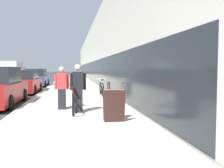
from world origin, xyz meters
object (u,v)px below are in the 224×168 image
object	(u,v)px
vintage_roadster_curbside	(24,82)
parked_sedan_far	(37,78)
person_rider	(78,88)
sandwich_board_sign	(114,105)
tandem_bicycle	(73,100)
moving_truck	(14,70)
cruiser_bike_nearest	(102,89)
person_bystander	(62,88)
bike_rack_hoop	(109,88)

from	to	relation	value
vintage_roadster_curbside	parked_sedan_far	distance (m)	6.28
person_rider	sandwich_board_sign	xyz separation A→B (m)	(0.95, -1.56, -0.36)
tandem_bicycle	moving_truck	bearing A→B (deg)	105.96
vintage_roadster_curbside	tandem_bicycle	bearing A→B (deg)	-69.05
cruiser_bike_nearest	moving_truck	size ratio (longest dim) A/B	0.26
person_bystander	parked_sedan_far	xyz separation A→B (m)	(-2.80, 13.99, -0.19)
sandwich_board_sign	moving_truck	xyz separation A→B (m)	(-9.71, 31.87, 0.74)
person_rider	cruiser_bike_nearest	world-z (taller)	person_rider
bike_rack_hoop	cruiser_bike_nearest	xyz separation A→B (m)	(-0.16, 1.55, -0.13)
sandwich_board_sign	vintage_roadster_curbside	distance (m)	10.89
parked_sedan_far	vintage_roadster_curbside	bearing A→B (deg)	-89.37
bike_rack_hoop	vintage_roadster_curbside	xyz separation A→B (m)	(-4.83, 5.04, 0.05)
person_rider	sandwich_board_sign	size ratio (longest dim) A/B	1.79
bike_rack_hoop	person_rider	bearing A→B (deg)	-114.09
sandwich_board_sign	vintage_roadster_curbside	bearing A→B (deg)	112.94
person_rider	moving_truck	world-z (taller)	moving_truck
tandem_bicycle	vintage_roadster_curbside	world-z (taller)	vintage_roadster_curbside
bike_rack_hoop	sandwich_board_sign	size ratio (longest dim) A/B	0.94
person_rider	bike_rack_hoop	world-z (taller)	person_rider
parked_sedan_far	sandwich_board_sign	bearing A→B (deg)	-75.18
cruiser_bike_nearest	vintage_roadster_curbside	xyz separation A→B (m)	(-4.66, 3.50, 0.18)
bike_rack_hoop	moving_truck	bearing A→B (deg)	110.94
cruiser_bike_nearest	sandwich_board_sign	xyz separation A→B (m)	(-0.42, -6.53, 0.07)
sandwich_board_sign	parked_sedan_far	bearing A→B (deg)	104.82
moving_truck	person_bystander	bearing A→B (deg)	-74.50
person_rider	cruiser_bike_nearest	distance (m)	5.18
moving_truck	sandwich_board_sign	bearing A→B (deg)	-73.06
person_rider	bike_rack_hoop	distance (m)	3.77
cruiser_bike_nearest	moving_truck	world-z (taller)	moving_truck
bike_rack_hoop	moving_truck	world-z (taller)	moving_truck
cruiser_bike_nearest	sandwich_board_sign	size ratio (longest dim) A/B	1.96
person_bystander	vintage_roadster_curbside	size ratio (longest dim) A/B	0.34
person_rider	sandwich_board_sign	world-z (taller)	person_rider
tandem_bicycle	moving_truck	size ratio (longest dim) A/B	0.37
vintage_roadster_curbside	moving_truck	distance (m)	22.53
tandem_bicycle	person_rider	size ratio (longest dim) A/B	1.56
tandem_bicycle	person_bystander	distance (m)	0.71
tandem_bicycle	sandwich_board_sign	distance (m)	2.18
tandem_bicycle	vintage_roadster_curbside	distance (m)	8.73
bike_rack_hoop	cruiser_bike_nearest	size ratio (longest dim) A/B	0.48
person_rider	moving_truck	bearing A→B (deg)	106.11
cruiser_bike_nearest	sandwich_board_sign	world-z (taller)	cruiser_bike_nearest
tandem_bicycle	moving_truck	world-z (taller)	moving_truck
cruiser_bike_nearest	person_rider	bearing A→B (deg)	-105.39
cruiser_bike_nearest	vintage_roadster_curbside	distance (m)	5.83
vintage_roadster_curbside	moving_truck	size ratio (longest dim) A/B	0.67
tandem_bicycle	sandwich_board_sign	world-z (taller)	sandwich_board_sign
tandem_bicycle	person_rider	bearing A→B (deg)	-61.07
vintage_roadster_curbside	moving_truck	bearing A→B (deg)	104.03
vintage_roadster_curbside	parked_sedan_far	size ratio (longest dim) A/B	1.03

